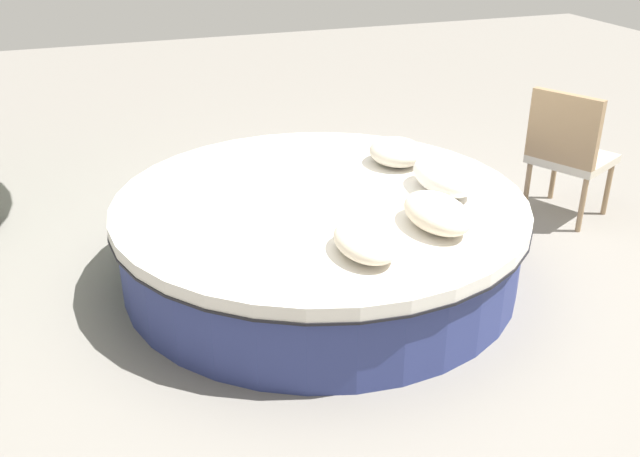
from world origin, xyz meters
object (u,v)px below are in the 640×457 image
(throw_pillow_3, at_px, (397,152))
(throw_pillow_1, at_px, (437,213))
(patio_chair, at_px, (568,148))
(round_bed, at_px, (320,235))
(throw_pillow_0, at_px, (365,241))
(throw_pillow_2, at_px, (444,176))

(throw_pillow_3, bearing_deg, throw_pillow_1, 167.73)
(throw_pillow_1, relative_size, patio_chair, 0.53)
(round_bed, xyz_separation_m, throw_pillow_3, (0.37, -0.69, 0.35))
(throw_pillow_0, bearing_deg, patio_chair, -64.16)
(round_bed, relative_size, throw_pillow_1, 4.91)
(throw_pillow_2, bearing_deg, patio_chair, -73.75)
(throw_pillow_0, relative_size, throw_pillow_3, 1.15)
(throw_pillow_2, relative_size, throw_pillow_3, 1.34)
(throw_pillow_1, height_order, patio_chair, patio_chair)
(patio_chair, bearing_deg, throw_pillow_0, -90.34)
(throw_pillow_3, bearing_deg, throw_pillow_2, -172.12)
(throw_pillow_1, relative_size, throw_pillow_2, 0.94)
(throw_pillow_1, xyz_separation_m, throw_pillow_2, (0.45, -0.29, 0.02))
(round_bed, distance_m, throw_pillow_3, 0.86)
(throw_pillow_0, distance_m, throw_pillow_2, 1.01)
(throw_pillow_1, bearing_deg, round_bed, 38.19)
(throw_pillow_2, height_order, patio_chair, patio_chair)
(round_bed, height_order, patio_chair, patio_chair)
(round_bed, bearing_deg, throw_pillow_3, -61.66)
(throw_pillow_1, bearing_deg, patio_chair, -61.78)
(patio_chair, bearing_deg, round_bed, -110.62)
(round_bed, relative_size, throw_pillow_0, 5.40)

